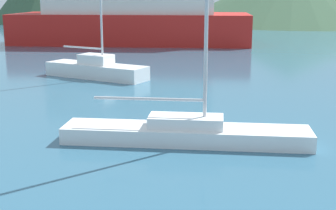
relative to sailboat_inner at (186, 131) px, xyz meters
name	(u,v)px	position (x,y,z in m)	size (l,w,h in m)	color
sailboat_inner	(186,131)	(0.00, 0.00, 0.00)	(8.07, 1.82, 8.42)	white
sailboat_middle	(96,69)	(-5.51, 11.80, 0.14)	(6.38, 4.17, 8.40)	white
ferry_distant	(132,10)	(-6.19, 31.46, 2.83)	(22.78, 8.42, 8.92)	red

